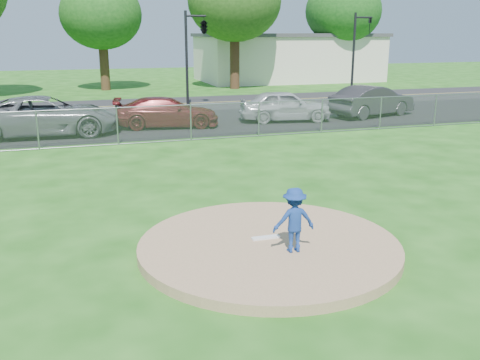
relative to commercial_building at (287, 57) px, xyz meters
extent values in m
plane|color=#195412|center=(-16.00, -28.00, -2.16)|extent=(120.00, 120.00, 0.00)
cylinder|color=#A17C58|center=(-16.00, -38.00, -2.06)|extent=(5.40, 5.40, 0.20)
cube|color=white|center=(-16.00, -37.80, -1.94)|extent=(0.60, 0.15, 0.04)
cube|color=gray|center=(-16.00, -26.00, -1.41)|extent=(40.00, 0.06, 1.50)
cube|color=black|center=(-16.00, -21.50, -2.15)|extent=(50.00, 8.00, 0.01)
cube|color=black|center=(-16.00, -14.00, -2.16)|extent=(60.00, 7.00, 0.01)
cube|color=beige|center=(0.00, 0.00, -0.16)|extent=(16.00, 9.00, 4.00)
cube|color=#3F3F42|center=(0.00, 0.00, 1.99)|extent=(16.40, 9.40, 0.30)
cylinder|color=#3C2515|center=(-17.00, -4.00, -0.23)|extent=(0.72, 0.72, 3.85)
ellipsoid|color=#154913|center=(-17.00, -4.00, 3.54)|extent=(6.16, 6.16, 5.24)
cylinder|color=#392014|center=(-7.00, -6.00, 0.12)|extent=(0.76, 0.76, 4.55)
ellipsoid|color=#1E4813|center=(-7.00, -6.00, 4.57)|extent=(7.28, 7.28, 6.19)
cylinder|color=#352013|center=(4.00, -3.00, -0.06)|extent=(0.74, 0.74, 4.20)
ellipsoid|color=#134813|center=(4.00, -3.00, 4.06)|extent=(6.72, 6.72, 5.71)
cylinder|color=black|center=(-13.00, -16.00, 0.64)|extent=(0.16, 0.16, 5.60)
cylinder|color=black|center=(-12.40, -16.00, 3.14)|extent=(1.20, 0.12, 0.12)
imported|color=black|center=(-11.92, -16.00, 2.64)|extent=(0.53, 2.48, 1.00)
cylinder|color=black|center=(-2.00, -16.00, 0.64)|extent=(0.16, 0.16, 5.60)
cylinder|color=black|center=(-1.40, -16.00, 3.14)|extent=(1.20, 0.12, 0.12)
imported|color=black|center=(-0.92, -16.00, 2.64)|extent=(0.16, 0.20, 1.00)
imported|color=navy|center=(-15.71, -38.58, -1.31)|extent=(0.87, 0.54, 1.30)
cone|color=#D75A0B|center=(-21.73, -22.20, -1.82)|extent=(0.34, 0.34, 0.67)
imported|color=slate|center=(-20.79, -23.00, -1.29)|extent=(6.25, 2.97, 1.72)
imported|color=#5D1718|center=(-15.39, -22.46, -1.44)|extent=(5.14, 2.68, 1.42)
imported|color=#B4B7B9|center=(-9.34, -22.48, -1.36)|extent=(4.86, 2.62, 1.57)
imported|color=#2A2A2D|center=(-4.23, -22.31, -1.33)|extent=(5.24, 3.10, 1.63)
camera|label=1|loc=(-19.66, -47.64, 2.22)|focal=40.00mm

